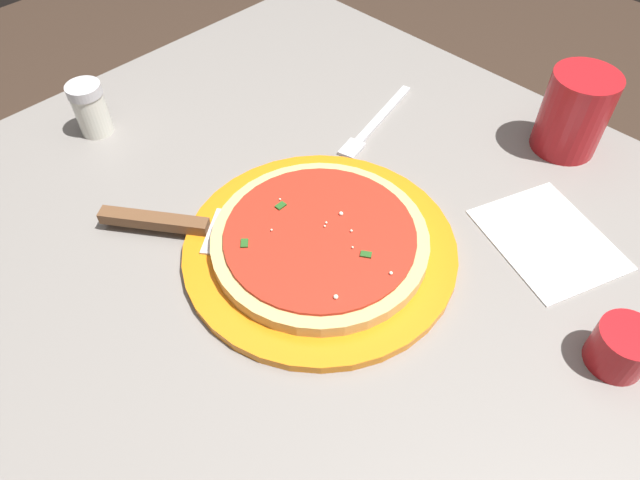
# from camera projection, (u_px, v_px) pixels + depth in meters

# --- Properties ---
(ground_plane) EXTENTS (5.00, 5.00, 0.00)m
(ground_plane) POSITION_uv_depth(u_px,v_px,m) (338.00, 471.00, 1.24)
(ground_plane) COLOR #38281E
(restaurant_table) EXTENTS (1.03, 0.83, 0.76)m
(restaurant_table) POSITION_uv_depth(u_px,v_px,m) (348.00, 309.00, 0.78)
(restaurant_table) COLOR black
(restaurant_table) RESTS_ON ground_plane
(serving_plate) EXTENTS (0.31, 0.31, 0.01)m
(serving_plate) POSITION_uv_depth(u_px,v_px,m) (320.00, 248.00, 0.66)
(serving_plate) COLOR orange
(serving_plate) RESTS_ON restaurant_table
(pizza) EXTENTS (0.24, 0.24, 0.02)m
(pizza) POSITION_uv_depth(u_px,v_px,m) (320.00, 239.00, 0.65)
(pizza) COLOR #DBB26B
(pizza) RESTS_ON serving_plate
(pizza_server) EXTENTS (0.20, 0.16, 0.01)m
(pizza_server) POSITION_uv_depth(u_px,v_px,m) (188.00, 226.00, 0.67)
(pizza_server) COLOR silver
(pizza_server) RESTS_ON serving_plate
(cup_tall_drink) EXTENTS (0.09, 0.09, 0.11)m
(cup_tall_drink) POSITION_uv_depth(u_px,v_px,m) (574.00, 113.00, 0.75)
(cup_tall_drink) COLOR #B2191E
(cup_tall_drink) RESTS_ON restaurant_table
(cup_small_sauce) EXTENTS (0.06, 0.06, 0.05)m
(cup_small_sauce) POSITION_uv_depth(u_px,v_px,m) (621.00, 347.00, 0.55)
(cup_small_sauce) COLOR #B2191E
(cup_small_sauce) RESTS_ON restaurant_table
(napkin_folded_right) EXTENTS (0.19, 0.17, 0.00)m
(napkin_folded_right) POSITION_uv_depth(u_px,v_px,m) (548.00, 239.00, 0.67)
(napkin_folded_right) COLOR white
(napkin_folded_right) RESTS_ON restaurant_table
(fork) EXTENTS (0.06, 0.19, 0.00)m
(fork) POSITION_uv_depth(u_px,v_px,m) (374.00, 124.00, 0.81)
(fork) COLOR silver
(fork) RESTS_ON restaurant_table
(parmesan_shaker) EXTENTS (0.05, 0.05, 0.07)m
(parmesan_shaker) POSITION_uv_depth(u_px,v_px,m) (90.00, 108.00, 0.78)
(parmesan_shaker) COLOR silver
(parmesan_shaker) RESTS_ON restaurant_table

